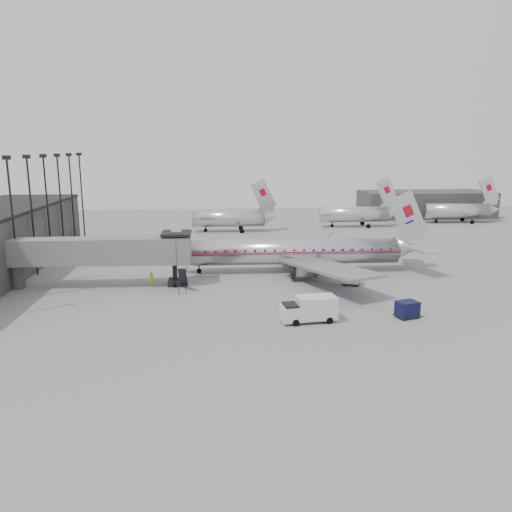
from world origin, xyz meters
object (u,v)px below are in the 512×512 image
at_px(airliner, 300,252).
at_px(service_van, 309,309).
at_px(baggage_cart_navy, 407,309).
at_px(baggage_cart_white, 351,278).
at_px(ramp_worker, 152,280).

xyz_separation_m(airliner, service_van, (-2.33, -19.40, -1.42)).
bearing_deg(airliner, baggage_cart_navy, -68.37).
bearing_deg(baggage_cart_white, service_van, -100.13).
height_order(baggage_cart_navy, baggage_cart_white, baggage_cart_navy).
bearing_deg(airliner, service_van, -96.23).
xyz_separation_m(airliner, ramp_worker, (-18.68, -5.99, -1.83)).
bearing_deg(baggage_cart_navy, service_van, 164.81).
bearing_deg(service_van, baggage_cart_white, 52.35).
height_order(baggage_cart_white, ramp_worker, ramp_worker).
distance_m(baggage_cart_navy, ramp_worker, 29.04).
bearing_deg(ramp_worker, service_van, -58.60).
bearing_deg(baggage_cart_navy, airliner, 93.41).
distance_m(baggage_cart_white, ramp_worker, 23.72).
relative_size(airliner, baggage_cart_navy, 13.84).
relative_size(airliner, ramp_worker, 19.40).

